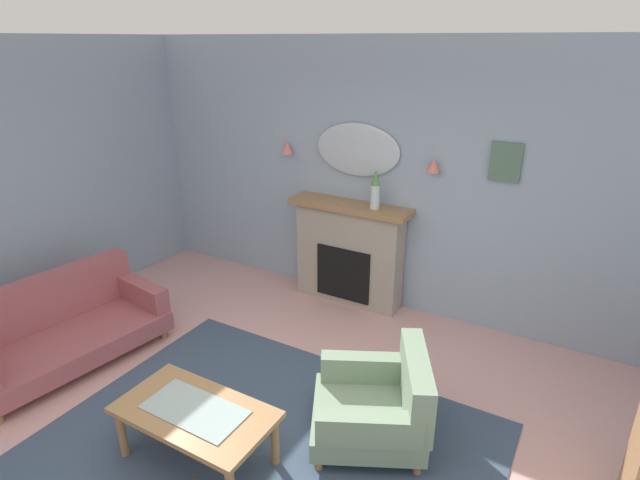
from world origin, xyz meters
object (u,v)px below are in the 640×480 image
Objects in this scene: fireplace at (349,254)px; floral_couch at (60,327)px; mantel_vase_right at (375,189)px; wall_mirror at (357,150)px; armchair_beside_couch at (380,403)px; wall_sconce_left at (287,147)px; coffee_table at (195,416)px; wall_sconce_right at (434,165)px; framed_picture at (506,162)px.

floral_couch is (-1.79, -2.34, -0.25)m from fireplace.
wall_mirror is at bearing 150.46° from mantel_vase_right.
mantel_vase_right is 2.26m from armchair_beside_couch.
wall_mirror reaches higher than floral_couch.
fireplace is 0.85m from mantel_vase_right.
wall_sconce_left is (-0.85, 0.09, 1.09)m from fireplace.
wall_sconce_right is at bearing 76.22° from coffee_table.
fireplace is at bearing 93.77° from coffee_table.
armchair_beside_couch is (1.01, 0.85, -0.08)m from coffee_table.
wall_mirror reaches higher than fireplace.
mantel_vase_right is at bearing -29.54° from wall_mirror.
fireplace is 1.91m from framed_picture.
wall_sconce_right is at bearing 100.07° from armchair_beside_couch.
framed_picture is 0.33× the size of coffee_table.
mantel_vase_right reaches higher than coffee_table.
framed_picture is at bearing 1.46° from wall_sconce_left.
armchair_beside_couch reaches higher than coffee_table.
wall_sconce_right is at bearing -174.73° from framed_picture.
wall_mirror is at bearing 54.21° from floral_couch.
floral_couch is at bearing -137.34° from wall_sconce_right.
wall_sconce_left is 0.13× the size of armchair_beside_couch.
wall_mirror is 6.86× the size of wall_sconce_left.
coffee_table is at bearing -9.24° from floral_couch.
framed_picture is at bearing 80.96° from armchair_beside_couch.
coffee_table is (0.18, -2.80, -1.33)m from wall_mirror.
framed_picture is (1.20, 0.18, 0.38)m from mantel_vase_right.
wall_mirror is 2.68m from armchair_beside_couch.
wall_mirror reaches higher than wall_sconce_left.
armchair_beside_couch is (-0.31, -1.96, -1.44)m from framed_picture.
fireplace is 3.78× the size of framed_picture.
mantel_vase_right is 1.19m from wall_sconce_left.
mantel_vase_right is at bearing -5.39° from fireplace.
wall_sconce_right is (0.85, -0.05, -0.05)m from wall_mirror.
fireplace is at bearing -90.00° from wall_mirror.
wall_sconce_left is (-0.85, -0.05, -0.05)m from wall_mirror.
wall_sconce_right is 0.13× the size of armchair_beside_couch.
fireplace reaches higher than coffee_table.
mantel_vase_right is 0.38× the size of armchair_beside_couch.
framed_picture is (1.50, 0.01, 0.04)m from wall_mirror.
fireplace is 1.38m from wall_sconce_left.
fireplace is 1.25× the size of armchair_beside_couch.
wall_mirror reaches higher than armchair_beside_couch.
armchair_beside_couch is (0.34, -1.90, -1.35)m from wall_sconce_right.
fireplace is 9.71× the size of wall_sconce_right.
wall_mirror is at bearing 90.00° from fireplace.
coffee_table is 1.99m from floral_couch.
wall_mirror is 0.88× the size of armchair_beside_couch.
wall_mirror is 1.50m from framed_picture.
wall_sconce_right is 2.36m from armchair_beside_couch.
floral_couch reaches higher than coffee_table.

